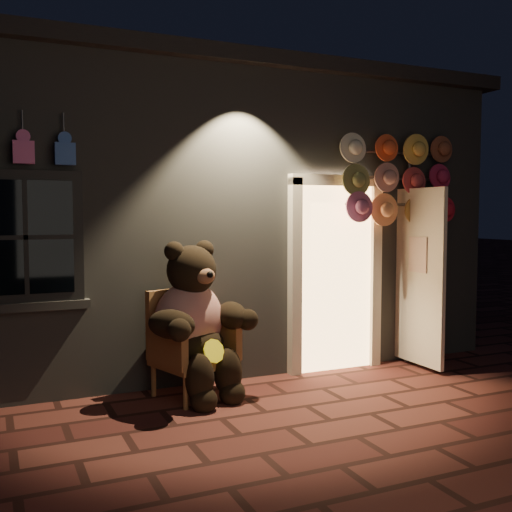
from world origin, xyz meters
TOP-DOWN VIEW (x-y plane):
  - ground at (0.00, 0.00)m, footprint 60.00×60.00m
  - shop_building at (0.00, 3.99)m, footprint 7.30×5.95m
  - wicker_armchair at (-0.46, 1.20)m, footprint 0.85×0.81m
  - teddy_bear at (-0.43, 1.07)m, footprint 1.07×0.98m
  - hat_rack at (2.09, 1.28)m, footprint 1.51×0.22m

SIDE VIEW (x-z plane):
  - ground at x=0.00m, z-range 0.00..0.00m
  - wicker_armchair at x=-0.46m, z-range 0.00..1.02m
  - teddy_bear at x=-0.43m, z-range -0.04..1.50m
  - shop_building at x=0.00m, z-range -0.02..3.49m
  - hat_rack at x=2.09m, z-range 0.80..3.47m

